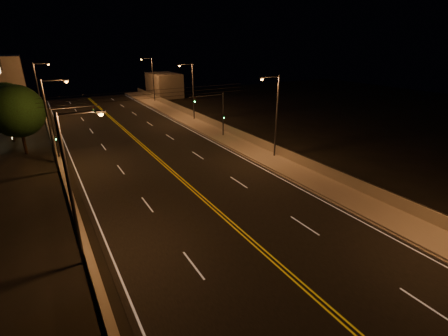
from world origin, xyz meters
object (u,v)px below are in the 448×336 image
streetlight_2 (192,88)px  traffic_signal_right (217,110)px  streetlight_3 (152,77)px  tree_0 (17,111)px  streetlight_4 (74,182)px  streetlight_6 (40,88)px  tree_1 (7,112)px  traffic_signal_left (64,128)px  streetlight_5 (52,120)px  tree_2 (7,100)px  streetlight_1 (275,112)px

streetlight_2 → traffic_signal_right: streetlight_2 is taller
streetlight_3 → tree_0: size_ratio=1.14×
streetlight_3 → streetlight_4: bearing=-112.8°
streetlight_6 → tree_1: (-4.53, -12.20, -1.38)m
streetlight_4 → traffic_signal_right: 28.01m
traffic_signal_right → traffic_signal_left: same height
streetlight_5 → streetlight_2: bearing=32.6°
streetlight_5 → tree_1: size_ratio=1.47×
streetlight_5 → tree_0: streetlight_5 is taller
streetlight_3 → traffic_signal_right: bearing=-92.8°
streetlight_3 → traffic_signal_right: (-1.52, -31.43, -1.47)m
streetlight_3 → traffic_signal_left: size_ratio=1.51×
streetlight_2 → tree_2: 27.79m
streetlight_4 → streetlight_6: bearing=90.0°
streetlight_4 → tree_1: (-4.53, 32.08, -1.38)m
streetlight_1 → tree_2: bearing=130.0°
streetlight_4 → tree_1: size_ratio=1.47×
streetlight_5 → traffic_signal_right: 20.14m
streetlight_6 → tree_0: streetlight_6 is taller
traffic_signal_right → tree_1: tree_1 is taller
streetlight_5 → tree_2: 23.66m
tree_2 → traffic_signal_right: bearing=-40.1°
traffic_signal_left → tree_1: (-5.65, 12.46, 0.09)m
tree_0 → tree_1: size_ratio=1.29×
tree_1 → streetlight_6: bearing=69.6°
streetlight_4 → traffic_signal_left: 19.71m
streetlight_3 → traffic_signal_right: streetlight_3 is taller
streetlight_2 → streetlight_5: (-21.45, -13.71, 0.00)m
streetlight_2 → tree_0: streetlight_2 is taller
streetlight_6 → tree_2: (-4.66, -3.96, -1.00)m
streetlight_1 → traffic_signal_left: streetlight_1 is taller
traffic_signal_left → traffic_signal_right: bearing=0.0°
streetlight_6 → traffic_signal_left: size_ratio=1.51×
traffic_signal_right → streetlight_1: bearing=-81.7°
streetlight_1 → streetlight_2: size_ratio=1.00×
traffic_signal_left → streetlight_6: bearing=92.6°
traffic_signal_right → tree_0: tree_0 is taller
streetlight_2 → streetlight_4: (-21.45, -30.85, 0.00)m
streetlight_5 → tree_1: streetlight_5 is taller
streetlight_3 → tree_1: streetlight_3 is taller
streetlight_5 → tree_2: (-4.66, 23.18, -1.00)m
streetlight_2 → tree_1: 26.05m
streetlight_3 → streetlight_5: 40.13m
streetlight_1 → tree_2: 40.65m
streetlight_5 → traffic_signal_right: (19.93, 2.48, -1.47)m
tree_0 → tree_2: (-1.58, 15.04, -0.77)m
streetlight_6 → tree_2: size_ratio=1.34×
streetlight_5 → streetlight_4: bearing=-90.0°
streetlight_1 → traffic_signal_right: size_ratio=1.51×
tree_1 → traffic_signal_left: bearing=-65.6°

